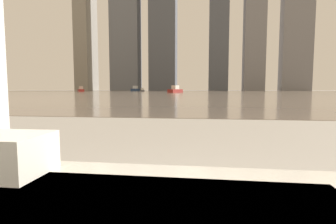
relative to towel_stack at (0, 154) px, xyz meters
The scene contains 11 objects.
towel_stack is the anchor object (origin of this frame).
harbor_water 61.10m from the towel_stack, 89.79° to the left, with size 180.00×110.00×0.01m.
harbor_boat_0 53.47m from the towel_stack, 95.42° to the left, with size 2.95×4.16×1.48m.
harbor_boat_1 75.62m from the towel_stack, 102.85° to the left, with size 1.81×2.91×1.03m.
harbor_boat_2 73.96m from the towel_stack, 115.77° to the left, with size 3.25×4.07×1.48m.
harbor_boat_3 86.20m from the towel_stack, 104.40° to the left, with size 1.95×4.91×1.81m.
skyline_tower_0 131.03m from the towel_stack, 114.57° to the left, with size 6.44×12.48×49.70m.
skyline_tower_1 127.79m from the towel_stack, 106.44° to the left, with size 12.89×7.80×76.65m.
skyline_tower_2 124.03m from the towel_stack, 98.33° to the left, with size 11.39×11.81×75.41m.
skyline_tower_3 120.82m from the towel_stack, 86.52° to the left, with size 8.12×8.11×58.91m.
skyline_tower_4 123.64m from the towel_stack, 79.31° to the left, with size 8.68×6.91×67.08m.
Camera 1 is at (0.38, 0.21, 0.78)m, focal length 28.00 mm.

